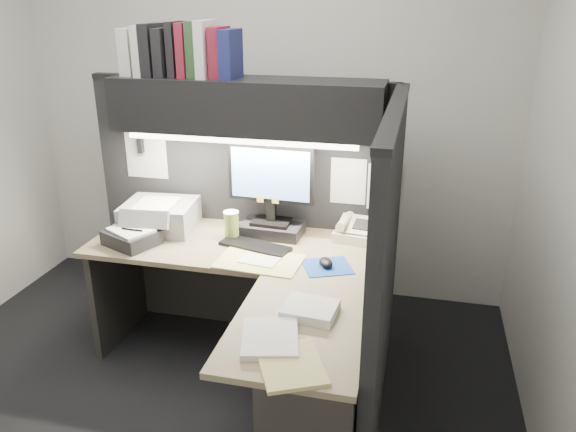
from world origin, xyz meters
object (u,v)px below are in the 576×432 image
object	(u,v)px
monitor	(271,200)
notebook_stack	(132,238)
keyboard	(255,246)
printer	(160,216)
desk	(264,347)
overhead_shelf	(246,106)
coffee_cup	(231,226)
telephone	(357,231)

from	to	relation	value
monitor	notebook_stack	distance (m)	0.84
keyboard	printer	size ratio (longest dim) A/B	0.98
desk	monitor	distance (m)	0.91
overhead_shelf	monitor	size ratio (longest dim) A/B	2.80
monitor	coffee_cup	xyz separation A→B (m)	(-0.22, -0.11, -0.14)
desk	overhead_shelf	xyz separation A→B (m)	(-0.30, 0.75, 1.06)
overhead_shelf	notebook_stack	size ratio (longest dim) A/B	5.55
overhead_shelf	printer	distance (m)	0.88
desk	keyboard	distance (m)	0.64
overhead_shelf	telephone	xyz separation A→B (m)	(0.65, 0.05, -0.72)
desk	overhead_shelf	bearing A→B (deg)	111.79
printer	notebook_stack	world-z (taller)	printer
coffee_cup	desk	bearing A→B (deg)	-59.30
desk	printer	size ratio (longest dim) A/B	4.03
keyboard	coffee_cup	size ratio (longest dim) A/B	2.58
printer	desk	bearing A→B (deg)	-43.85
monitor	notebook_stack	world-z (taller)	monitor
monitor	coffee_cup	world-z (taller)	monitor
telephone	desk	bearing A→B (deg)	-105.45
keyboard	telephone	xyz separation A→B (m)	(0.55, 0.27, 0.04)
coffee_cup	keyboard	bearing A→B (deg)	-29.20
keyboard	printer	xyz separation A→B (m)	(-0.65, 0.14, 0.07)
notebook_stack	telephone	bearing A→B (deg)	17.28
printer	notebook_stack	distance (m)	0.27
desk	coffee_cup	bearing A→B (deg)	120.70
keyboard	overhead_shelf	bearing A→B (deg)	129.10
desk	telephone	distance (m)	0.94
printer	telephone	bearing A→B (deg)	0.66
coffee_cup	notebook_stack	distance (m)	0.58
monitor	notebook_stack	bearing A→B (deg)	-153.75
keyboard	coffee_cup	world-z (taller)	coffee_cup
monitor	printer	distance (m)	0.71
printer	keyboard	bearing A→B (deg)	-17.89
keyboard	monitor	bearing A→B (deg)	93.20
printer	notebook_stack	size ratio (longest dim) A/B	1.51
monitor	keyboard	bearing A→B (deg)	-98.52
overhead_shelf	monitor	bearing A→B (deg)	-5.40
printer	coffee_cup	bearing A→B (deg)	-11.02
monitor	notebook_stack	size ratio (longest dim) A/B	1.98
monitor	keyboard	world-z (taller)	monitor
monitor	printer	world-z (taller)	monitor
overhead_shelf	notebook_stack	world-z (taller)	overhead_shelf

